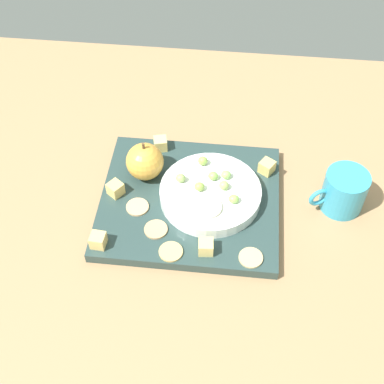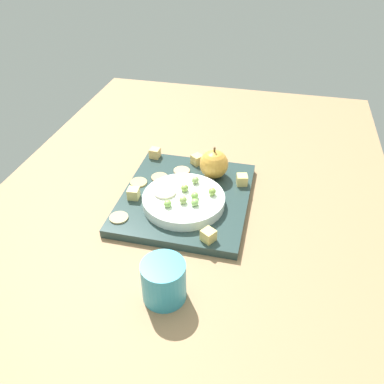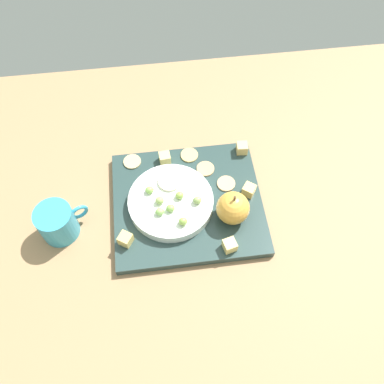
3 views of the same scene
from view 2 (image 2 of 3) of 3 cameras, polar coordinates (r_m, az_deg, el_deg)
table at (r=98.93cm, az=0.26°, el=-0.91°), size 134.17×96.24×4.48cm
platter at (r=93.79cm, az=-0.90°, el=-0.84°), size 32.79×29.18×1.99cm
serving_dish at (r=89.50cm, az=-1.21°, el=-1.20°), size 18.59×18.59×2.34cm
apple_whole at (r=97.57cm, az=3.17°, el=4.01°), size 7.09×7.09×7.09cm
apple_stem at (r=95.41cm, az=3.25°, el=6.10°), size 0.50×0.50×1.20cm
cheese_cube_0 at (r=92.39cm, az=-8.39°, el=-0.21°), size 2.71×2.71×2.51cm
cheese_cube_1 at (r=96.63cm, az=7.18°, el=1.76°), size 3.05×3.05×2.51cm
cheese_cube_2 at (r=106.85cm, az=-5.35°, el=5.61°), size 2.70×2.70×2.51cm
cheese_cube_3 at (r=103.59cm, az=0.73°, el=4.69°), size 3.52×3.52×2.51cm
cheese_cube_4 at (r=80.60cm, az=2.37°, el=-6.25°), size 3.47×3.47×2.51cm
cracker_0 at (r=87.77cm, az=-10.46°, el=-3.63°), size 4.12×4.12×0.40cm
cracker_1 at (r=98.91cm, az=-4.67°, el=2.11°), size 4.12×4.12×0.40cm
cracker_2 at (r=101.04cm, az=-1.48°, el=3.06°), size 4.12×4.12×0.40cm
cracker_3 at (r=97.69cm, az=-7.67°, el=1.38°), size 4.12×4.12×0.40cm
grape_0 at (r=87.63cm, az=0.40°, el=-0.53°), size 1.86×1.68×1.57cm
grape_1 at (r=86.32cm, az=-1.09°, el=-1.16°), size 1.86×1.68×1.65cm
grape_2 at (r=85.74cm, az=0.42°, el=-1.49°), size 1.86×1.68×1.56cm
grape_3 at (r=92.46cm, az=0.48°, el=1.73°), size 1.86×1.68×1.62cm
grape_4 at (r=89.92cm, az=-1.06°, el=0.58°), size 1.86×1.68×1.60cm
grape_5 at (r=88.80cm, az=2.92°, el=0.06°), size 1.86×1.68×1.75cm
grape_6 at (r=85.58cm, az=-3.51°, el=-1.68°), size 1.86×1.68×1.53cm
apple_slice_0 at (r=89.73cm, az=-3.91°, el=0.00°), size 5.08×5.08×0.60cm
cup at (r=71.60cm, az=-4.09°, el=-12.55°), size 10.56×7.91×7.94cm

